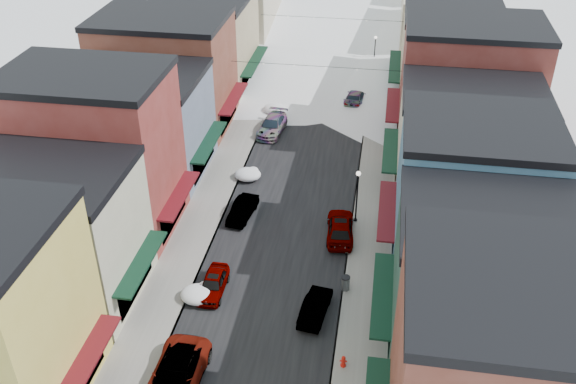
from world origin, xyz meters
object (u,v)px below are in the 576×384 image
(streetlamp_near, at_px, (357,190))
(car_silver_sedan, at_px, (213,284))
(trash_can, at_px, (345,283))
(car_dark_hatch, at_px, (242,210))
(car_green_sedan, at_px, (315,307))
(fire_hydrant, at_px, (343,362))
(car_white_suv, at_px, (175,377))

(streetlamp_near, bearing_deg, car_silver_sedan, -132.48)
(car_silver_sedan, xyz_separation_m, trash_can, (8.70, 1.47, 0.01))
(car_silver_sedan, relative_size, car_dark_hatch, 0.98)
(car_dark_hatch, height_order, car_green_sedan, car_green_sedan)
(fire_hydrant, xyz_separation_m, streetlamp_near, (-0.35, 14.91, 2.45))
(car_white_suv, distance_m, car_silver_sedan, 8.21)
(car_white_suv, height_order, streetlamp_near, streetlamp_near)
(car_white_suv, distance_m, streetlamp_near, 20.00)
(car_green_sedan, distance_m, fire_hydrant, 4.70)
(car_dark_hatch, distance_m, car_green_sedan, 12.26)
(car_white_suv, xyz_separation_m, fire_hydrant, (9.16, 2.93, -0.34))
(fire_hydrant, bearing_deg, car_green_sedan, 117.46)
(car_dark_hatch, xyz_separation_m, trash_can, (8.70, -7.48, 0.01))
(car_silver_sedan, relative_size, fire_hydrant, 5.33)
(streetlamp_near, bearing_deg, car_green_sedan, -99.58)
(trash_can, height_order, streetlamp_near, streetlamp_near)
(car_white_suv, xyz_separation_m, car_green_sedan, (7.00, 7.09, -0.17))
(car_silver_sedan, distance_m, fire_hydrant, 10.58)
(fire_hydrant, bearing_deg, car_white_suv, -162.29)
(car_green_sedan, bearing_deg, car_silver_sedan, -1.48)
(car_white_suv, bearing_deg, fire_hydrant, 18.95)
(car_white_suv, distance_m, fire_hydrant, 9.63)
(car_dark_hatch, bearing_deg, fire_hydrant, -49.52)
(car_white_suv, relative_size, streetlamp_near, 1.36)
(car_dark_hatch, distance_m, streetlamp_near, 9.13)
(car_silver_sedan, xyz_separation_m, streetlamp_near, (8.81, 9.63, 2.26))
(car_dark_hatch, height_order, streetlamp_near, streetlamp_near)
(car_white_suv, distance_m, car_green_sedan, 9.97)
(car_white_suv, xyz_separation_m, car_dark_hatch, (0.00, 17.16, -0.17))
(car_silver_sedan, xyz_separation_m, car_dark_hatch, (0.00, 8.95, -0.01))
(car_white_suv, height_order, trash_can, car_white_suv)
(car_silver_sedan, bearing_deg, car_green_sedan, -9.35)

